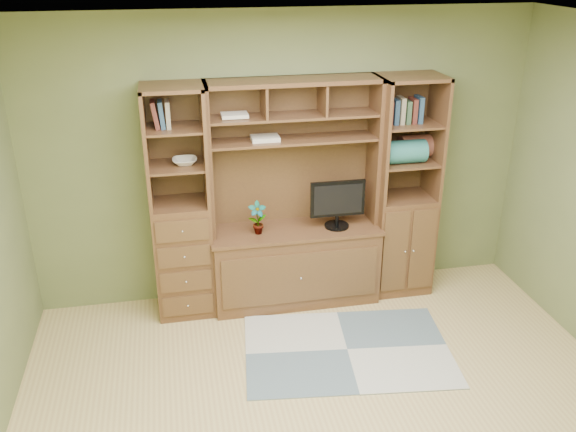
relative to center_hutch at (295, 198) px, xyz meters
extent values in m
cube|color=tan|center=(-0.05, -1.73, -1.02)|extent=(4.60, 4.10, 0.04)
cube|color=white|center=(-0.05, -1.73, 1.58)|extent=(4.60, 4.10, 0.04)
cube|color=olive|center=(-0.05, 0.27, 0.28)|extent=(4.50, 0.04, 2.60)
cube|color=#54341D|center=(0.00, 0.00, 0.00)|extent=(1.54, 0.53, 2.05)
cube|color=#54341D|center=(-1.00, 0.04, 0.00)|extent=(0.50, 0.45, 2.05)
cube|color=#54341D|center=(1.02, 0.04, 0.00)|extent=(0.55, 0.45, 2.05)
cube|color=gray|center=(0.25, -0.88, -1.02)|extent=(1.79, 1.31, 0.01)
cube|color=black|center=(0.38, -0.03, 0.01)|extent=(0.50, 0.22, 0.60)
imported|color=#B66A3D|center=(-0.34, -0.03, -0.15)|extent=(0.16, 0.11, 0.30)
cube|color=beige|center=(-0.25, 0.09, 0.53)|extent=(0.24, 0.17, 0.04)
imported|color=silver|center=(-0.93, 0.04, 0.39)|extent=(0.21, 0.21, 0.05)
cube|color=#286A66|center=(0.99, -0.01, 0.37)|extent=(0.35, 0.21, 0.21)
cube|color=brown|center=(1.18, 0.12, 0.37)|extent=(0.37, 0.21, 0.21)
camera|label=1|loc=(-1.05, -4.84, 2.01)|focal=38.00mm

